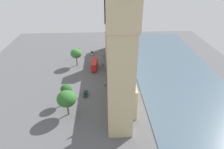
% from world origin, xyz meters
% --- Properties ---
extents(ground_plane, '(142.94, 142.94, 0.00)m').
position_xyz_m(ground_plane, '(0.00, 0.00, 0.00)').
color(ground_plane, '#565659').
extents(river_thames, '(43.33, 128.65, 0.25)m').
position_xyz_m(river_thames, '(-33.43, 0.00, 0.12)').
color(river_thames, '#475B6B').
rests_on(river_thames, ground).
extents(parliament_building, '(10.22, 72.94, 23.44)m').
position_xyz_m(parliament_building, '(-1.99, -1.13, 7.06)').
color(parliament_building, tan).
rests_on(parliament_building, ground).
extents(clock_tower, '(9.07, 9.07, 63.12)m').
position_xyz_m(clock_tower, '(-0.24, 40.87, 32.70)').
color(clock_tower, tan).
rests_on(clock_tower, ground).
extents(car_white_far_end, '(2.10, 4.72, 1.74)m').
position_xyz_m(car_white_far_end, '(11.71, -25.67, 0.89)').
color(car_white_far_end, silver).
rests_on(car_white_far_end, ground).
extents(double_decker_bus_under_trees, '(3.29, 10.65, 4.75)m').
position_xyz_m(double_decker_bus_under_trees, '(9.53, -5.62, 2.63)').
color(double_decker_bus_under_trees, red).
rests_on(double_decker_bus_under_trees, ground).
extents(car_dark_green_by_river_gate, '(1.88, 4.56, 1.74)m').
position_xyz_m(car_dark_green_by_river_gate, '(12.92, 19.37, 0.89)').
color(car_dark_green_by_river_gate, '#19472D').
rests_on(car_dark_green_by_river_gate, ground).
extents(pedestrian_leading, '(0.51, 0.61, 1.63)m').
position_xyz_m(pedestrian_leading, '(4.83, -9.34, 0.73)').
color(pedestrian_leading, maroon).
rests_on(pedestrian_leading, ground).
extents(pedestrian_opposite_hall, '(0.53, 0.62, 1.53)m').
position_xyz_m(pedestrian_opposite_hall, '(4.29, 12.53, 0.69)').
color(pedestrian_opposite_hall, '#336B60').
rests_on(pedestrian_opposite_hall, ground).
extents(pedestrian_kerbside, '(0.70, 0.63, 1.68)m').
position_xyz_m(pedestrian_kerbside, '(4.39, -20.57, 0.76)').
color(pedestrian_kerbside, '#336B60').
rests_on(pedestrian_kerbside, ground).
extents(plane_tree_trailing, '(6.21, 6.21, 9.96)m').
position_xyz_m(plane_tree_trailing, '(19.57, -10.37, 7.28)').
color(plane_tree_trailing, brown).
rests_on(plane_tree_trailing, ground).
extents(plane_tree_midblock, '(4.55, 4.55, 8.75)m').
position_xyz_m(plane_tree_midblock, '(20.01, 24.61, 6.74)').
color(plane_tree_midblock, brown).
rests_on(plane_tree_midblock, ground).
extents(plane_tree_corner, '(7.19, 7.19, 10.41)m').
position_xyz_m(plane_tree_corner, '(18.72, 31.96, 7.34)').
color(plane_tree_corner, brown).
rests_on(plane_tree_corner, ground).
extents(street_lamp_near_tower, '(0.56, 0.56, 6.54)m').
position_xyz_m(street_lamp_near_tower, '(19.22, -23.09, 4.55)').
color(street_lamp_near_tower, black).
rests_on(street_lamp_near_tower, ground).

